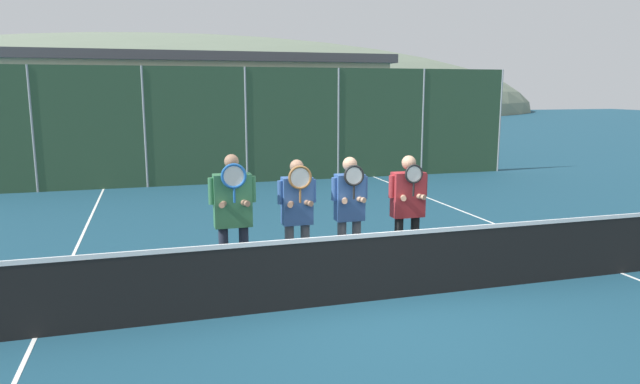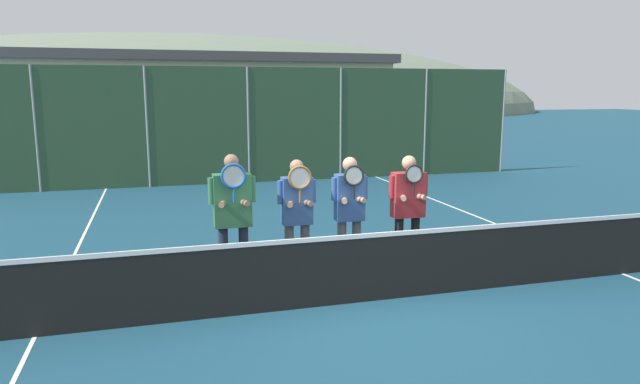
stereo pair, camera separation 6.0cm
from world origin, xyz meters
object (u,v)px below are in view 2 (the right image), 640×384
object	(u,v)px
car_far_left	(81,148)
car_center	(390,140)
car_left_of_center	(246,144)
player_center_left	(297,211)
player_rightmost	(408,204)
player_leftmost	(233,211)
player_center_right	(350,207)

from	to	relation	value
car_far_left	car_center	size ratio (longest dim) A/B	0.94
car_far_left	car_left_of_center	world-z (taller)	car_left_of_center
player_center_left	player_rightmost	world-z (taller)	player_rightmost
player_leftmost	player_center_left	xyz separation A→B (m)	(0.91, 0.13, -0.08)
player_leftmost	car_left_of_center	xyz separation A→B (m)	(1.99, 11.89, -0.24)
player_leftmost	car_far_left	size ratio (longest dim) A/B	0.45
player_center_right	player_leftmost	bearing A→B (deg)	-175.78
player_center_left	player_rightmost	xyz separation A→B (m)	(1.68, -0.02, 0.02)
player_rightmost	player_leftmost	bearing A→B (deg)	-177.58
player_center_right	car_center	distance (m)	13.27
car_left_of_center	player_center_right	bearing A→B (deg)	-91.47
player_center_right	player_rightmost	world-z (taller)	player_center_right
player_leftmost	player_rightmost	world-z (taller)	player_leftmost
player_leftmost	car_center	bearing A→B (deg)	58.70
player_rightmost	car_far_left	world-z (taller)	player_rightmost
player_center_left	car_left_of_center	size ratio (longest dim) A/B	0.37
car_far_left	player_leftmost	bearing A→B (deg)	-75.05
car_left_of_center	player_leftmost	bearing A→B (deg)	-99.50
car_center	player_rightmost	bearing A→B (deg)	-111.68
player_leftmost	car_left_of_center	world-z (taller)	player_leftmost
player_center_right	car_center	xyz separation A→B (m)	(5.68, 11.99, -0.17)
player_center_right	car_center	bearing A→B (deg)	64.66
player_center_left	player_rightmost	distance (m)	1.68
player_leftmost	car_far_left	world-z (taller)	player_leftmost
player_center_right	player_rightmost	size ratio (longest dim) A/B	1.00
player_leftmost	player_center_right	size ratio (longest dim) A/B	1.06
player_rightmost	car_far_left	distance (m)	13.46
player_leftmost	car_center	world-z (taller)	player_leftmost
car_left_of_center	car_center	size ratio (longest dim) A/B	1.06
player_center_left	car_center	bearing A→B (deg)	61.71
player_leftmost	player_center_left	world-z (taller)	player_leftmost
player_center_right	car_center	world-z (taller)	player_center_right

